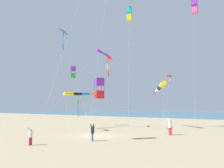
# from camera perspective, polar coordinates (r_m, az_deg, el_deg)

# --- Properties ---
(ground_plane) EXTENTS (600.00, 600.00, 0.00)m
(ground_plane) POSITION_cam_1_polar(r_m,az_deg,el_deg) (23.32, -4.51, -13.95)
(ground_plane) COLOR tan
(person_adult_flyer) EXTENTS (0.47, 0.59, 1.88)m
(person_adult_flyer) POSITION_cam_1_polar(r_m,az_deg,el_deg) (24.48, 15.64, -10.97)
(person_adult_flyer) COLOR #B72833
(person_adult_flyer) RESTS_ON ground_plane
(person_child_green_jacket) EXTENTS (0.57, 0.55, 1.58)m
(person_child_green_jacket) POSITION_cam_1_polar(r_m,az_deg,el_deg) (19.39, -5.38, -12.82)
(person_child_green_jacket) COLOR #335199
(person_child_green_jacket) RESTS_ON ground_plane
(person_child_grey_jacket) EXTENTS (0.47, 0.38, 1.46)m
(person_child_grey_jacket) POSITION_cam_1_polar(r_m,az_deg,el_deg) (18.37, -21.46, -12.94)
(person_child_grey_jacket) COLOR #B72833
(person_child_grey_jacket) RESTS_ON ground_plane
(kite_box_yellow_midlevel) EXTENTS (7.90, 2.29, 19.09)m
(kite_box_yellow_midlevel) POSITION_cam_1_polar(r_m,az_deg,el_deg) (35.35, 21.72, 19.12)
(kite_box_yellow_midlevel) COLOR purple
(kite_box_yellow_midlevel) RESTS_ON ground_plane
(kite_windsock_black_fish_shape) EXTENTS (11.66, 6.92, 5.52)m
(kite_windsock_black_fish_shape) POSITION_cam_1_polar(r_m,az_deg,el_deg) (32.10, -8.92, -2.71)
(kite_windsock_black_fish_shape) COLOR yellow
(kite_windsock_black_fish_shape) RESTS_ON ground_plane
(kite_windsock_red_high_left) EXTENTS (12.72, 1.26, 11.00)m
(kite_windsock_red_high_left) POSITION_cam_1_polar(r_m,az_deg,el_deg) (29.25, -2.76, 8.55)
(kite_windsock_red_high_left) COLOR purple
(kite_windsock_red_high_left) RESTS_ON ground_plane
(kite_box_striped_overhead) EXTENTS (8.32, 2.88, 5.79)m
(kite_box_striped_overhead) POSITION_cam_1_polar(r_m,az_deg,el_deg) (19.68, -3.57, -1.21)
(kite_box_striped_overhead) COLOR purple
(kite_box_striped_overhead) RESTS_ON ground_plane
(kite_delta_long_streamer_left) EXTENTS (11.54, 4.83, 8.30)m
(kite_delta_long_streamer_left) POSITION_cam_1_polar(r_m,az_deg,el_deg) (34.17, 15.57, 2.04)
(kite_delta_long_streamer_left) COLOR red
(kite_delta_long_streamer_left) RESTS_ON ground_plane
(kite_delta_rainbow_low_near) EXTENTS (2.30, 9.27, 4.33)m
(kite_delta_rainbow_low_near) POSITION_cam_1_polar(r_m,az_deg,el_deg) (28.12, -9.17, -4.47)
(kite_delta_rainbow_low_near) COLOR green
(kite_delta_rainbow_low_near) RESTS_ON ground_plane
(kite_delta_checkered_midright) EXTENTS (10.05, 6.35, 11.12)m
(kite_delta_checkered_midright) POSITION_cam_1_polar(r_m,az_deg,el_deg) (30.72, -0.91, 7.46)
(kite_delta_checkered_midright) COLOR red
(kite_delta_checkered_midright) RESTS_ON ground_plane
(kite_box_white_trailing) EXTENTS (9.91, 7.19, 18.58)m
(kite_box_white_trailing) POSITION_cam_1_polar(r_m,az_deg,el_deg) (34.02, 4.70, 18.66)
(kite_box_white_trailing) COLOR #1EB7C6
(kite_box_white_trailing) RESTS_ON ground_plane
(kite_box_long_streamer_right) EXTENTS (5.62, 11.33, 10.27)m
(kite_box_long_streamer_right) POSITION_cam_1_polar(r_m,az_deg,el_deg) (36.84, -10.67, 3.18)
(kite_box_long_streamer_right) COLOR purple
(kite_box_long_streamer_right) RESTS_ON ground_plane
(kite_delta_purple_drifting) EXTENTS (2.47, 8.28, 15.49)m
(kite_delta_purple_drifting) POSITION_cam_1_polar(r_m,az_deg,el_deg) (34.33, -13.09, 13.79)
(kite_delta_purple_drifting) COLOR blue
(kite_delta_purple_drifting) RESTS_ON ground_plane
(kite_windsock_magenta_far_left) EXTENTS (9.84, 6.63, 7.03)m
(kite_windsock_magenta_far_left) POSITION_cam_1_polar(r_m,az_deg,el_deg) (33.23, 13.13, -0.78)
(kite_windsock_magenta_far_left) COLOR yellow
(kite_windsock_magenta_far_left) RESTS_ON ground_plane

